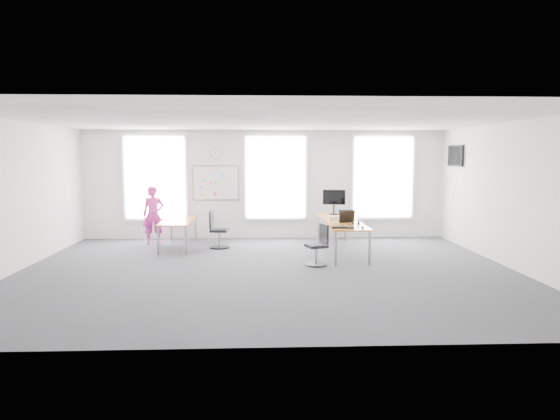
{
  "coord_description": "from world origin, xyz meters",
  "views": [
    {
      "loc": [
        -0.16,
        -9.82,
        2.33
      ],
      "look_at": [
        0.31,
        1.2,
        1.1
      ],
      "focal_mm": 32.0,
      "sensor_mm": 36.0,
      "label": 1
    }
  ],
  "objects_px": {
    "chair_left": "(217,232)",
    "person": "(153,215)",
    "keyboard": "(343,228)",
    "chair_right": "(318,247)",
    "monitor": "(334,200)",
    "desk_right": "(341,222)",
    "headphones": "(355,223)",
    "desk_left": "(178,222)"
  },
  "relations": [
    {
      "from": "chair_right",
      "to": "monitor",
      "type": "distance_m",
      "value": 2.8
    },
    {
      "from": "chair_left",
      "to": "person",
      "type": "bearing_deg",
      "value": 73.59
    },
    {
      "from": "chair_right",
      "to": "headphones",
      "type": "bearing_deg",
      "value": 109.24
    },
    {
      "from": "chair_right",
      "to": "monitor",
      "type": "bearing_deg",
      "value": 146.3
    },
    {
      "from": "chair_left",
      "to": "keyboard",
      "type": "height_order",
      "value": "chair_left"
    },
    {
      "from": "desk_right",
      "to": "monitor",
      "type": "relative_size",
      "value": 4.8
    },
    {
      "from": "keyboard",
      "to": "monitor",
      "type": "xyz_separation_m",
      "value": [
        0.18,
        2.42,
        0.38
      ]
    },
    {
      "from": "chair_right",
      "to": "monitor",
      "type": "xyz_separation_m",
      "value": [
        0.71,
        2.59,
        0.77
      ]
    },
    {
      "from": "keyboard",
      "to": "headphones",
      "type": "bearing_deg",
      "value": 60.11
    },
    {
      "from": "headphones",
      "to": "chair_right",
      "type": "bearing_deg",
      "value": -124.75
    },
    {
      "from": "chair_left",
      "to": "person",
      "type": "relative_size",
      "value": 0.61
    },
    {
      "from": "desk_right",
      "to": "chair_right",
      "type": "height_order",
      "value": "chair_right"
    },
    {
      "from": "chair_right",
      "to": "monitor",
      "type": "height_order",
      "value": "monitor"
    },
    {
      "from": "keyboard",
      "to": "chair_left",
      "type": "bearing_deg",
      "value": 151.73
    },
    {
      "from": "desk_right",
      "to": "headphones",
      "type": "relative_size",
      "value": 19.28
    },
    {
      "from": "person",
      "to": "headphones",
      "type": "xyz_separation_m",
      "value": [
        4.93,
        -2.04,
        0.05
      ]
    },
    {
      "from": "desk_right",
      "to": "monitor",
      "type": "distance_m",
      "value": 1.24
    },
    {
      "from": "desk_right",
      "to": "keyboard",
      "type": "distance_m",
      "value": 1.28
    },
    {
      "from": "chair_left",
      "to": "keyboard",
      "type": "distance_m",
      "value": 3.43
    },
    {
      "from": "desk_left",
      "to": "person",
      "type": "height_order",
      "value": "person"
    },
    {
      "from": "desk_left",
      "to": "chair_right",
      "type": "distance_m",
      "value": 3.93
    },
    {
      "from": "desk_right",
      "to": "keyboard",
      "type": "height_order",
      "value": "keyboard"
    },
    {
      "from": "chair_right",
      "to": "keyboard",
      "type": "relative_size",
      "value": 1.83
    },
    {
      "from": "headphones",
      "to": "keyboard",
      "type": "bearing_deg",
      "value": -107.54
    },
    {
      "from": "desk_right",
      "to": "monitor",
      "type": "bearing_deg",
      "value": 90.08
    },
    {
      "from": "desk_right",
      "to": "monitor",
      "type": "xyz_separation_m",
      "value": [
        -0.0,
        1.16,
        0.44
      ]
    },
    {
      "from": "person",
      "to": "monitor",
      "type": "relative_size",
      "value": 2.32
    },
    {
      "from": "keyboard",
      "to": "chair_right",
      "type": "bearing_deg",
      "value": -157.45
    },
    {
      "from": "desk_left",
      "to": "desk_right",
      "type": "bearing_deg",
      "value": -10.02
    },
    {
      "from": "chair_right",
      "to": "chair_left",
      "type": "distance_m",
      "value": 3.08
    },
    {
      "from": "desk_right",
      "to": "chair_left",
      "type": "xyz_separation_m",
      "value": [
        -3.01,
        0.62,
        -0.31
      ]
    },
    {
      "from": "headphones",
      "to": "monitor",
      "type": "relative_size",
      "value": 0.25
    },
    {
      "from": "headphones",
      "to": "monitor",
      "type": "bearing_deg",
      "value": 113.89
    },
    {
      "from": "desk_right",
      "to": "keyboard",
      "type": "relative_size",
      "value": 6.61
    },
    {
      "from": "chair_left",
      "to": "monitor",
      "type": "height_order",
      "value": "monitor"
    },
    {
      "from": "desk_right",
      "to": "person",
      "type": "bearing_deg",
      "value": 164.48
    },
    {
      "from": "desk_right",
      "to": "person",
      "type": "xyz_separation_m",
      "value": [
        -4.73,
        1.31,
        0.04
      ]
    },
    {
      "from": "desk_left",
      "to": "headphones",
      "type": "distance_m",
      "value": 4.44
    },
    {
      "from": "desk_left",
      "to": "chair_left",
      "type": "relative_size",
      "value": 2.07
    },
    {
      "from": "person",
      "to": "keyboard",
      "type": "relative_size",
      "value": 3.19
    },
    {
      "from": "chair_left",
      "to": "headphones",
      "type": "distance_m",
      "value": 3.51
    },
    {
      "from": "desk_right",
      "to": "chair_left",
      "type": "relative_size",
      "value": 3.37
    }
  ]
}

